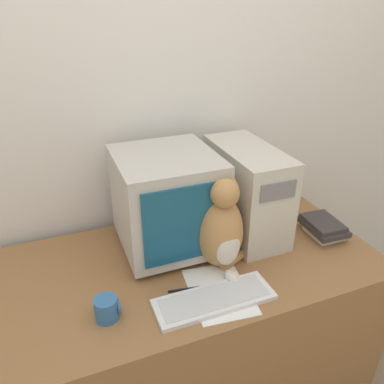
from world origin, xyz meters
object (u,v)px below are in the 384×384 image
computer_tower (246,191)px  pen (189,289)px  book_stack (323,227)px  cat (220,229)px  crt_monitor (167,201)px  mug (107,308)px  keyboard (214,299)px

computer_tower → pen: size_ratio=3.10×
computer_tower → book_stack: 0.39m
cat → crt_monitor: bearing=124.8°
cat → mug: size_ratio=4.68×
crt_monitor → computer_tower: bearing=-1.2°
computer_tower → mug: (-0.68, -0.32, -0.16)m
computer_tower → pen: 0.52m
cat → mug: (-0.47, -0.13, -0.12)m
pen → keyboard: bearing=-55.3°
crt_monitor → book_stack: crt_monitor is taller
computer_tower → pen: bearing=-142.8°
crt_monitor → mug: 0.49m
keyboard → book_stack: book_stack is taller
crt_monitor → mug: (-0.32, -0.33, -0.17)m
cat → pen: 0.25m
computer_tower → pen: computer_tower is taller
book_stack → computer_tower: bearing=150.7°
computer_tower → mug: 0.77m
keyboard → book_stack: size_ratio=2.00×
book_stack → keyboard: bearing=-161.7°
computer_tower → keyboard: 0.53m
pen → book_stack: bearing=9.7°
keyboard → mug: mug is taller
keyboard → cat: size_ratio=1.09×
crt_monitor → cat: 0.25m
computer_tower → mug: size_ratio=5.63×
crt_monitor → cat: (0.15, -0.20, -0.05)m
keyboard → cat: cat is taller
computer_tower → pen: (-0.38, -0.29, -0.19)m
pen → mug: 0.30m
cat → computer_tower: bearing=40.6°
book_stack → mug: 1.00m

